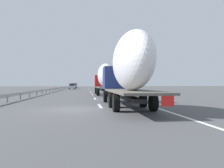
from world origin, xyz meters
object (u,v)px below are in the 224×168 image
at_px(car_blue_sedan, 74,86).
at_px(truck_trailing, 128,68).
at_px(road_sign, 112,81).
at_px(car_silver_hatch, 72,86).
at_px(car_white_van, 75,86).
at_px(truck_lead, 105,78).

bearing_deg(car_blue_sedan, truck_trailing, -174.49).
bearing_deg(road_sign, truck_trailing, 175.00).
xyz_separation_m(car_silver_hatch, car_white_van, (27.53, 0.36, 0.07)).
bearing_deg(car_white_van, car_blue_sedan, 179.45).
height_order(car_blue_sedan, road_sign, road_sign).
distance_m(car_silver_hatch, car_white_van, 27.54).
bearing_deg(truck_lead, car_white_van, 6.24).
xyz_separation_m(car_white_van, road_sign, (-50.29, -10.42, 1.31)).
bearing_deg(truck_lead, car_blue_sedan, 7.27).
bearing_deg(car_blue_sedan, car_silver_hatch, -178.64).
distance_m(truck_lead, car_blue_sedan, 58.49).
height_order(car_white_van, car_blue_sedan, car_white_van).
xyz_separation_m(car_silver_hatch, car_blue_sedan, (18.61, 0.44, 0.05)).
distance_m(car_silver_hatch, car_blue_sedan, 18.62).
distance_m(truck_lead, car_white_van, 67.34).
xyz_separation_m(truck_lead, car_blue_sedan, (58.00, 7.40, -1.58)).
relative_size(truck_trailing, car_silver_hatch, 3.26).
xyz_separation_m(truck_trailing, car_white_van, (85.74, 7.32, -1.70)).
distance_m(truck_lead, road_sign, 16.92).
xyz_separation_m(car_blue_sedan, road_sign, (-41.37, -10.50, 1.34)).
bearing_deg(truck_trailing, car_silver_hatch, 6.82).
bearing_deg(car_silver_hatch, car_blue_sedan, 1.36).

